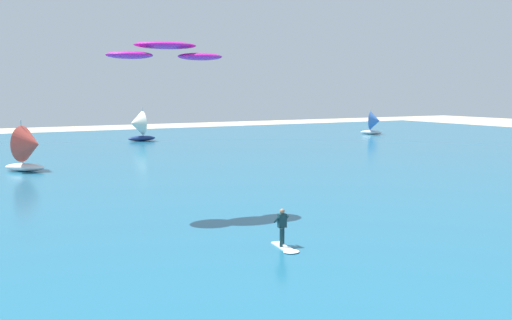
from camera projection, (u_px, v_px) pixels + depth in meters
ocean at (102, 165)px, 50.91m from camera, size 160.00×90.00×0.10m
kitesurfer at (284, 234)px, 23.69m from camera, size 0.82×2.01×1.67m
kite at (165, 52)px, 28.59m from camera, size 6.27×2.82×0.92m
sailboat_anchored_offshore at (29, 148)px, 46.09m from camera, size 3.83×3.72×4.29m
sailboat_mid_left at (138, 126)px, 74.18m from camera, size 3.85×3.26×4.51m
sailboat_near_shore at (374, 123)px, 85.95m from camera, size 3.35×3.56×3.96m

